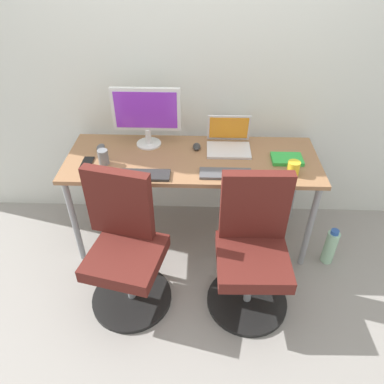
{
  "coord_description": "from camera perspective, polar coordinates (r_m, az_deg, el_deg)",
  "views": [
    {
      "loc": [
        0.07,
        -2.17,
        2.11
      ],
      "look_at": [
        0.0,
        -0.05,
        0.49
      ],
      "focal_mm": 34.13,
      "sensor_mm": 36.0,
      "label": 1
    }
  ],
  "objects": [
    {
      "name": "notebook",
      "position": [
        2.6,
        14.62,
        5.0
      ],
      "size": [
        0.21,
        0.15,
        0.03
      ],
      "primitive_type": "cube",
      "color": "green",
      "rests_on": "desk"
    },
    {
      "name": "coffee_mug",
      "position": [
        2.46,
        15.56,
        3.63
      ],
      "size": [
        0.08,
        0.08,
        0.09
      ],
      "primitive_type": "cylinder",
      "color": "yellow",
      "rests_on": "desk"
    },
    {
      "name": "mouse_by_monitor",
      "position": [
        2.73,
        -14.08,
        6.79
      ],
      "size": [
        0.06,
        0.1,
        0.03
      ],
      "primitive_type": "ellipsoid",
      "color": "#515156",
      "rests_on": "desk"
    },
    {
      "name": "office_chair_left",
      "position": [
        2.37,
        -10.41,
        -8.77
      ],
      "size": [
        0.54,
        0.54,
        0.94
      ],
      "color": "black",
      "rests_on": "ground"
    },
    {
      "name": "desktop_monitor",
      "position": [
        2.62,
        -7.15,
        12.14
      ],
      "size": [
        0.48,
        0.18,
        0.43
      ],
      "color": "silver",
      "rests_on": "desk"
    },
    {
      "name": "mouse_by_laptop",
      "position": [
        2.66,
        0.74,
        7.11
      ],
      "size": [
        0.06,
        0.1,
        0.03
      ],
      "primitive_type": "ellipsoid",
      "color": "#2D2D2D",
      "rests_on": "desk"
    },
    {
      "name": "keyboard_by_monitor",
      "position": [
        2.39,
        -7.54,
        2.66
      ],
      "size": [
        0.34,
        0.12,
        0.02
      ],
      "primitive_type": "cube",
      "color": "#2D2D2D",
      "rests_on": "desk"
    },
    {
      "name": "open_laptop",
      "position": [
        2.66,
        5.75,
        7.94
      ],
      "size": [
        0.31,
        0.26,
        0.23
      ],
      "color": "silver",
      "rests_on": "desk"
    },
    {
      "name": "desk",
      "position": [
        2.6,
        0.04,
        4.09
      ],
      "size": [
        1.76,
        0.63,
        0.76
      ],
      "color": "#996B47",
      "rests_on": "ground"
    },
    {
      "name": "water_bottle_on_floor",
      "position": [
        2.92,
        20.79,
        -7.98
      ],
      "size": [
        0.09,
        0.09,
        0.31
      ],
      "color": "#A5D8B2",
      "rests_on": "ground"
    },
    {
      "name": "back_wall",
      "position": [
        2.69,
        0.34,
        19.83
      ],
      "size": [
        4.4,
        0.04,
        2.6
      ],
      "primitive_type": "cube",
      "color": "silver",
      "rests_on": "ground"
    },
    {
      "name": "ground_plane",
      "position": [
        3.03,
        0.03,
        -6.82
      ],
      "size": [
        5.28,
        5.28,
        0.0
      ],
      "primitive_type": "plane",
      "color": "gray"
    },
    {
      "name": "pen_cup",
      "position": [
        2.54,
        -13.69,
        5.33
      ],
      "size": [
        0.07,
        0.07,
        0.1
      ],
      "primitive_type": "cylinder",
      "color": "slate",
      "rests_on": "desk"
    },
    {
      "name": "phone_near_monitor",
      "position": [
        2.6,
        -16.08,
        4.42
      ],
      "size": [
        0.07,
        0.14,
        0.01
      ],
      "primitive_type": "cube",
      "color": "black",
      "rests_on": "desk"
    },
    {
      "name": "keyboard_by_laptop",
      "position": [
        2.39,
        5.27,
        2.87
      ],
      "size": [
        0.34,
        0.12,
        0.02
      ],
      "primitive_type": "cube",
      "color": "#515156",
      "rests_on": "desk"
    },
    {
      "name": "office_chair_right",
      "position": [
        2.35,
        9.34,
        -9.24
      ],
      "size": [
        0.54,
        0.54,
        0.94
      ],
      "color": "black",
      "rests_on": "ground"
    }
  ]
}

